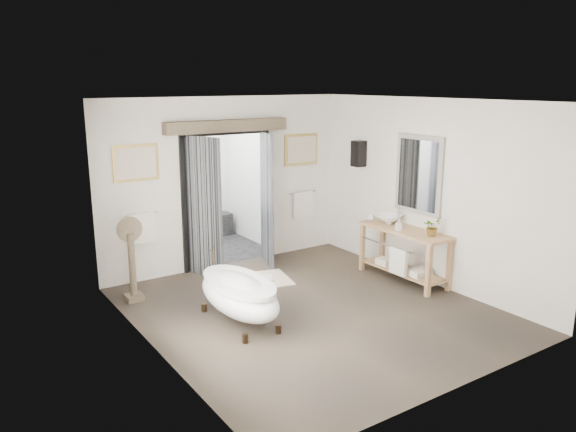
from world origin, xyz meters
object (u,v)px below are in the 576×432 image
object	(u,v)px
vanity	(403,250)
rug	(252,281)
clawfoot_tub	(239,294)
basin	(389,219)

from	to	relation	value
vanity	rug	distance (m)	2.48
clawfoot_tub	basin	xyz separation A→B (m)	(3.03, 0.37, 0.53)
clawfoot_tub	vanity	bearing A→B (deg)	-0.92
clawfoot_tub	basin	world-z (taller)	basin
rug	basin	distance (m)	2.46
vanity	basin	xyz separation A→B (m)	(0.05, 0.41, 0.42)
rug	basin	world-z (taller)	basin
basin	clawfoot_tub	bearing A→B (deg)	-169.70
basin	rug	bearing A→B (deg)	160.59
clawfoot_tub	rug	distance (m)	1.61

